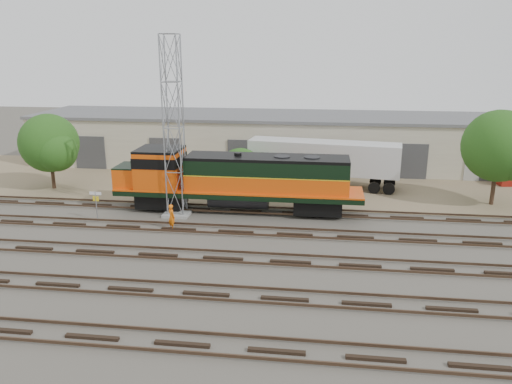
# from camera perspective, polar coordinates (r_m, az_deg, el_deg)

# --- Properties ---
(ground) EXTENTS (140.00, 140.00, 0.00)m
(ground) POSITION_cam_1_polar(r_m,az_deg,el_deg) (32.23, 4.30, -5.92)
(ground) COLOR #47423A
(ground) RESTS_ON ground
(dirt_strip) EXTENTS (80.00, 16.00, 0.02)m
(dirt_strip) POSITION_cam_1_polar(r_m,az_deg,el_deg) (46.47, 5.37, 1.02)
(dirt_strip) COLOR #726047
(dirt_strip) RESTS_ON ground
(tracks) EXTENTS (80.00, 20.40, 0.28)m
(tracks) POSITION_cam_1_polar(r_m,az_deg,el_deg) (29.45, 3.96, -7.96)
(tracks) COLOR black
(tracks) RESTS_ON ground
(warehouse) EXTENTS (58.40, 10.40, 5.30)m
(warehouse) POSITION_cam_1_polar(r_m,az_deg,el_deg) (53.68, 5.84, 5.95)
(warehouse) COLOR beige
(warehouse) RESTS_ON ground
(locomotive) EXTENTS (18.73, 3.29, 4.50)m
(locomotive) POSITION_cam_1_polar(r_m,az_deg,el_deg) (37.63, -2.55, 1.47)
(locomotive) COLOR black
(locomotive) RESTS_ON tracks
(signal_tower) EXTENTS (1.92, 1.92, 13.01)m
(signal_tower) POSITION_cam_1_polar(r_m,az_deg,el_deg) (36.53, -9.38, 6.91)
(signal_tower) COLOR gray
(signal_tower) RESTS_ON ground
(sign_post) EXTENTS (0.90, 0.09, 2.19)m
(sign_post) POSITION_cam_1_polar(r_m,az_deg,el_deg) (37.73, -17.83, -0.89)
(sign_post) COLOR gray
(sign_post) RESTS_ON ground
(worker) EXTENTS (0.77, 0.76, 1.80)m
(worker) POSITION_cam_1_polar(r_m,az_deg,el_deg) (34.83, -9.62, -2.82)
(worker) COLOR orange
(worker) RESTS_ON ground
(semi_trailer) EXTENTS (13.61, 4.58, 4.11)m
(semi_trailer) POSITION_cam_1_polar(r_m,az_deg,el_deg) (44.98, 8.10, 3.80)
(semi_trailer) COLOR silver
(semi_trailer) RESTS_ON ground
(dumpster_red) EXTENTS (1.72, 1.63, 1.40)m
(dumpster_red) POSITION_cam_1_polar(r_m,az_deg,el_deg) (50.90, 26.72, 1.48)
(dumpster_red) COLOR maroon
(dumpster_red) RESTS_ON ground
(tree_west) EXTENTS (5.34, 5.08, 6.65)m
(tree_west) POSITION_cam_1_polar(r_m,az_deg,el_deg) (46.95, -22.39, 4.99)
(tree_west) COLOR #382619
(tree_west) RESTS_ON ground
(tree_mid) EXTENTS (4.18, 3.98, 3.98)m
(tree_mid) POSITION_cam_1_polar(r_m,az_deg,el_deg) (43.42, -1.53, 2.25)
(tree_mid) COLOR #382619
(tree_mid) RESTS_ON ground
(tree_east) EXTENTS (5.89, 5.61, 7.57)m
(tree_east) POSITION_cam_1_polar(r_m,az_deg,el_deg) (43.10, 26.44, 4.48)
(tree_east) COLOR #382619
(tree_east) RESTS_ON ground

